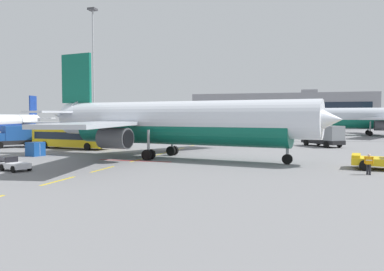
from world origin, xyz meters
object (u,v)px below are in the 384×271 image
object	(u,v)px
airliner_foreground	(172,122)
airliner_far_center	(11,122)
fuel_service_truck	(15,136)
airliner_mid_left	(362,118)
apron_light_mast_near	(93,58)
ground_crew_worker	(369,163)
uld_cargo_container	(35,149)
catering_truck	(323,136)
apron_shuttle_bus	(71,136)

from	to	relation	value
airliner_foreground	airliner_far_center	size ratio (longest dim) A/B	1.27
airliner_far_center	fuel_service_truck	distance (m)	34.68
airliner_mid_left	airliner_far_center	bearing A→B (deg)	-161.63
fuel_service_truck	airliner_foreground	bearing A→B (deg)	-15.35
airliner_mid_left	apron_light_mast_near	distance (m)	64.18
ground_crew_worker	uld_cargo_container	world-z (taller)	ground_crew_worker
catering_truck	ground_crew_worker	bearing A→B (deg)	-85.39
airliner_mid_left	uld_cargo_container	xyz separation A→B (m)	(-42.38, -60.84, -3.31)
fuel_service_truck	apron_light_mast_near	size ratio (longest dim) A/B	0.24
ground_crew_worker	uld_cargo_container	distance (m)	34.98
fuel_service_truck	uld_cargo_container	bearing A→B (deg)	-41.13
airliner_mid_left	catering_truck	bearing A→B (deg)	-105.06
ground_crew_worker	apron_light_mast_near	xyz separation A→B (m)	(-52.46, 48.04, 16.94)
catering_truck	apron_light_mast_near	bearing A→B (deg)	158.61
airliner_far_center	apron_light_mast_near	size ratio (longest dim) A/B	0.93
ground_crew_worker	airliner_foreground	bearing A→B (deg)	159.55
catering_truck	ground_crew_worker	distance (m)	28.49
ground_crew_worker	apron_light_mast_near	bearing A→B (deg)	137.52
airliner_foreground	airliner_mid_left	size ratio (longest dim) A/B	0.96
airliner_mid_left	catering_truck	xyz separation A→B (m)	(-10.01, -37.18, -2.46)
apron_shuttle_bus	ground_crew_worker	bearing A→B (deg)	-21.92
airliner_mid_left	apron_shuttle_bus	distance (m)	67.48
apron_light_mast_near	airliner_foreground	bearing A→B (deg)	-50.62
ground_crew_worker	fuel_service_truck	bearing A→B (deg)	162.52
airliner_foreground	catering_truck	world-z (taller)	airliner_foreground
ground_crew_worker	airliner_far_center	bearing A→B (deg)	149.82
airliner_mid_left	fuel_service_truck	distance (m)	74.04
airliner_mid_left	fuel_service_truck	bearing A→B (deg)	-136.25
fuel_service_truck	apron_light_mast_near	distance (m)	37.96
catering_truck	fuel_service_truck	distance (m)	45.64
airliner_far_center	apron_shuttle_bus	distance (m)	41.16
airliner_foreground	fuel_service_truck	distance (m)	28.05
catering_truck	apron_light_mast_near	world-z (taller)	apron_light_mast_near
fuel_service_truck	uld_cargo_container	size ratio (longest dim) A/B	3.72
airliner_mid_left	catering_truck	size ratio (longest dim) A/B	5.20
airliner_foreground	apron_light_mast_near	xyz separation A→B (m)	(-33.69, 41.04, 13.94)
airliner_foreground	airliner_far_center	xyz separation A→B (m)	(-50.19, 33.11, -0.84)
apron_shuttle_bus	airliner_mid_left	bearing A→B (deg)	48.93
apron_shuttle_bus	ground_crew_worker	xyz separation A→B (m)	(36.59, -14.73, -0.81)
airliner_far_center	fuel_service_truck	xyz separation A→B (m)	(23.23, -25.71, -1.47)
ground_crew_worker	catering_truck	bearing A→B (deg)	94.61
airliner_foreground	ground_crew_worker	world-z (taller)	airliner_foreground
apron_shuttle_bus	fuel_service_truck	xyz separation A→B (m)	(-9.14, -0.33, -0.10)
airliner_mid_left	apron_shuttle_bus	xyz separation A→B (m)	(-44.31, -50.84, -2.36)
airliner_foreground	apron_shuttle_bus	bearing A→B (deg)	156.55
apron_shuttle_bus	catering_truck	bearing A→B (deg)	21.71
airliner_far_center	uld_cargo_container	size ratio (longest dim) A/B	14.13
fuel_service_truck	apron_light_mast_near	xyz separation A→B (m)	(-6.73, 33.64, 16.24)
apron_shuttle_bus	apron_light_mast_near	distance (m)	40.27
fuel_service_truck	catering_truck	bearing A→B (deg)	17.85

